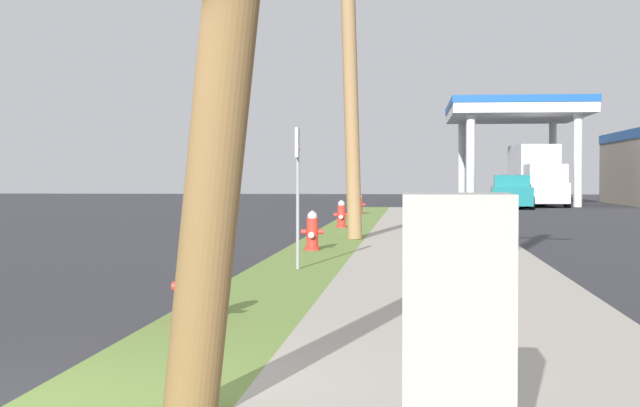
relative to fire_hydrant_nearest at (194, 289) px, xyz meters
The scene contains 10 objects.
fire_hydrant_nearest is the anchor object (origin of this frame).
fire_hydrant_second 9.45m from the fire_hydrant_nearest, 88.95° to the left, with size 0.42×0.38×0.74m.
fire_hydrant_third 17.87m from the fire_hydrant_nearest, 89.62° to the left, with size 0.42×0.37×0.74m.
fire_hydrant_fourth 27.70m from the fire_hydrant_nearest, 89.83° to the left, with size 0.42×0.37×0.74m.
utility_pole_midground 13.61m from the fire_hydrant_nearest, 87.14° to the left, with size 1.36×0.59×9.33m.
utility_cabinet 5.04m from the fire_hydrant_nearest, 63.01° to the right, with size 0.58×0.65×1.31m.
street_sign_post 5.73m from the fire_hydrant_nearest, 86.48° to the left, with size 0.05×0.36×2.12m.
car_navy_by_near_pump 53.17m from the fire_hydrant_nearest, 80.05° to the left, with size 2.03×4.54×1.57m.
car_teal_by_far_pump 38.94m from the fire_hydrant_nearest, 80.15° to the left, with size 2.16×4.60×1.57m.
truck_silver_at_forecourt 42.95m from the fire_hydrant_nearest, 78.92° to the left, with size 2.57×6.53×3.11m.
Camera 1 is at (2.48, -5.42, 1.51)m, focal length 56.19 mm.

